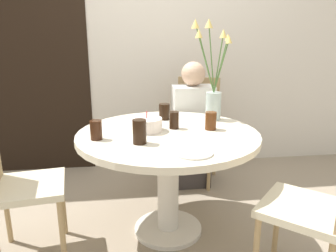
{
  "coord_description": "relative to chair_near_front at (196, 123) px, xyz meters",
  "views": [
    {
      "loc": [
        -0.25,
        -1.96,
        1.3
      ],
      "look_at": [
        0.0,
        0.0,
        0.74
      ],
      "focal_mm": 35.0,
      "sensor_mm": 36.0,
      "label": 1
    }
  ],
  "objects": [
    {
      "name": "side_plate",
      "position": [
        -0.28,
        -1.25,
        0.18
      ],
      "size": [
        0.21,
        0.21,
        0.01
      ],
      "color": "silver",
      "rests_on": "dining_table"
    },
    {
      "name": "chair_left_flank",
      "position": [
        0.32,
        -1.48,
        0.0
      ],
      "size": [
        0.57,
        0.57,
        0.92
      ],
      "rotation": [
        0.0,
        0.0,
        3.97
      ],
      "color": "beige",
      "rests_on": "ground_plane"
    },
    {
      "name": "dining_table",
      "position": [
        -0.36,
        -0.85,
        0.04
      ],
      "size": [
        1.14,
        1.14,
        0.7
      ],
      "color": "beige",
      "rests_on": "ground_plane"
    },
    {
      "name": "chair_near_front",
      "position": [
        0.0,
        0.0,
        0.0
      ],
      "size": [
        0.53,
        0.53,
        0.92
      ],
      "rotation": [
        0.0,
        0.0,
        -0.4
      ],
      "color": "beige",
      "rests_on": "ground_plane"
    },
    {
      "name": "birthday_cake",
      "position": [
        -0.49,
        -0.81,
        0.22
      ],
      "size": [
        0.19,
        0.19,
        0.13
      ],
      "color": "white",
      "rests_on": "dining_table"
    },
    {
      "name": "doorway_panel",
      "position": [
        -1.41,
        0.37,
        0.5
      ],
      "size": [
        0.9,
        0.01,
        2.05
      ],
      "color": "black",
      "rests_on": "ground_plane"
    },
    {
      "name": "drink_glass_0",
      "position": [
        -0.55,
        -1.05,
        0.25
      ],
      "size": [
        0.08,
        0.08,
        0.14
      ],
      "color": "black",
      "rests_on": "dining_table"
    },
    {
      "name": "drink_glass_4",
      "position": [
        -0.8,
        -0.94,
        0.24
      ],
      "size": [
        0.07,
        0.07,
        0.11
      ],
      "color": "#33190C",
      "rests_on": "dining_table"
    },
    {
      "name": "drink_glass_3",
      "position": [
        -0.08,
        -0.82,
        0.24
      ],
      "size": [
        0.07,
        0.07,
        0.12
      ],
      "color": "#51280F",
      "rests_on": "dining_table"
    },
    {
      "name": "wall_back",
      "position": [
        -0.36,
        0.4,
        0.77
      ],
      "size": [
        8.0,
        0.05,
        2.6
      ],
      "color": "silver",
      "rests_on": "ground_plane"
    },
    {
      "name": "flower_vase",
      "position": [
        -0.01,
        -0.57,
        0.44
      ],
      "size": [
        0.28,
        0.26,
        0.7
      ],
      "color": "#B2C6C1",
      "rests_on": "dining_table"
    },
    {
      "name": "drink_glass_1",
      "position": [
        -0.31,
        -0.77,
        0.24
      ],
      "size": [
        0.06,
        0.06,
        0.11
      ],
      "color": "black",
      "rests_on": "dining_table"
    },
    {
      "name": "chair_far_back",
      "position": [
        -1.28,
        -1.0,
        0.0
      ],
      "size": [
        0.46,
        0.46,
        0.92
      ],
      "rotation": [
        0.0,
        0.0,
        1.73
      ],
      "color": "beige",
      "rests_on": "ground_plane"
    },
    {
      "name": "person_boy",
      "position": [
        -0.06,
        -0.15,
        -0.02
      ],
      "size": [
        0.34,
        0.24,
        1.08
      ],
      "color": "#383333",
      "rests_on": "ground_plane"
    },
    {
      "name": "drink_glass_2",
      "position": [
        -0.35,
        -0.53,
        0.24
      ],
      "size": [
        0.08,
        0.08,
        0.11
      ],
      "color": "black",
      "rests_on": "dining_table"
    },
    {
      "name": "ground_plane",
      "position": [
        -0.36,
        -0.85,
        -0.53
      ],
      "size": [
        16.0,
        16.0,
        0.0
      ],
      "primitive_type": "plane",
      "color": "gray"
    }
  ]
}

